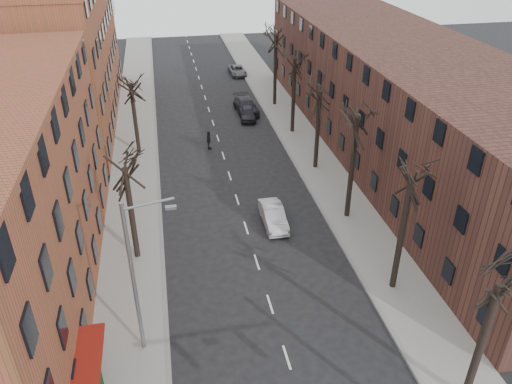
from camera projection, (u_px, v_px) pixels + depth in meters
sidewalk_left at (135, 148)px, 47.18m from camera, size 4.00×90.00×0.15m
sidewalk_right at (299, 135)px, 49.83m from camera, size 4.00×90.00×0.15m
building_left_far at (47, 55)px, 49.98m from camera, size 12.00×28.00×14.00m
building_right at (402, 100)px, 44.43m from camera, size 12.00×50.00×10.00m
tree_right_b at (392, 287)px, 30.31m from camera, size 5.20×5.20×10.80m
tree_right_c at (346, 217)px, 37.09m from camera, size 5.20×5.20×11.60m
tree_right_d at (315, 168)px, 43.87m from camera, size 5.20×5.20×10.00m
tree_right_e at (292, 132)px, 50.65m from camera, size 5.20×5.20×10.80m
tree_right_f at (274, 105)px, 57.42m from camera, size 5.20×5.20×11.60m
tree_left_a at (138, 257)px, 32.88m from camera, size 5.20×5.20×9.50m
tree_left_b at (140, 153)px, 46.43m from camera, size 5.20×5.20×9.50m
streetlight at (136, 274)px, 23.66m from camera, size 2.45×0.22×9.03m
silver_sedan at (273, 216)px, 35.91m from camera, size 1.48×4.23×1.39m
parked_car_near at (248, 113)px, 53.36m from camera, size 1.99×4.09×1.34m
parked_car_mid at (246, 106)px, 55.01m from camera, size 2.43×5.32×1.51m
parked_car_far at (237, 70)px, 67.09m from camera, size 2.18×4.40×1.20m
pedestrian_crossing at (209, 140)px, 46.80m from camera, size 0.62×1.11×1.78m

